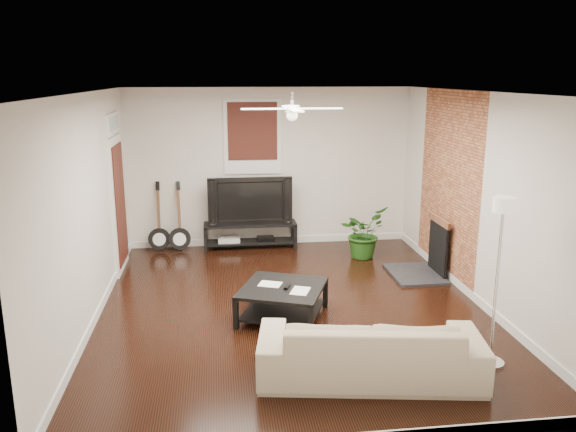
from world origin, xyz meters
The scene contains 14 objects.
room centered at (0.00, 0.00, 1.40)m, with size 5.01×6.01×2.81m.
brick_accent centered at (2.49, 1.00, 1.40)m, with size 0.02×2.20×2.80m, color brown.
fireplace centered at (2.20, 1.00, 0.46)m, with size 0.80×1.10×0.92m, color black.
window_back centered at (-0.30, 2.97, 1.95)m, with size 1.00×0.06×1.30m, color #37140F.
door_left centered at (-2.46, 1.90, 1.25)m, with size 0.08×1.00×2.50m, color white.
tv_stand centered at (-0.38, 2.78, 0.23)m, with size 1.63×0.44×0.46m, color black.
tv centered at (-0.38, 2.80, 0.88)m, with size 1.46×0.19×0.84m, color black.
coffee_table centered at (-0.16, -0.32, 0.21)m, with size 0.99×0.99×0.42m, color black.
sofa centered at (0.55, -1.90, 0.33)m, with size 2.25×0.88×0.66m, color tan.
floor_lamp centered at (1.90, -1.80, 0.92)m, with size 0.30×0.30×1.83m, color silver, non-canonical shape.
potted_plant centered at (1.47, 2.00, 0.43)m, with size 0.77×0.67×0.86m, color #205017.
guitar_left centered at (-1.96, 2.75, 0.62)m, with size 0.38×0.27×1.23m, color black, non-canonical shape.
guitar_right centered at (-1.61, 2.72, 0.62)m, with size 0.38×0.27×1.23m, color black, non-canonical shape.
ceiling_fan centered at (0.00, 0.00, 2.60)m, with size 1.24×1.24×0.32m, color white, non-canonical shape.
Camera 1 is at (-0.94, -7.08, 3.00)m, focal length 35.88 mm.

